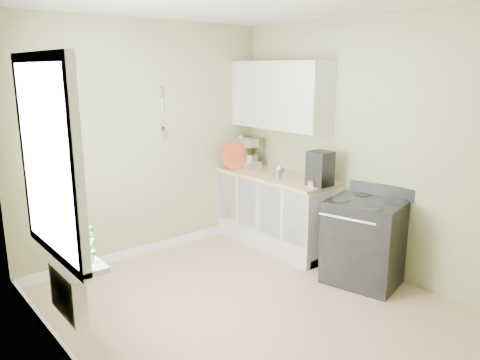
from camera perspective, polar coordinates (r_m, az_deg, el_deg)
floor at (r=4.50m, az=1.04°, el=-15.41°), size 3.20×3.60×0.02m
wall_back at (r=5.51m, az=-11.26°, el=4.70°), size 3.20×0.02×2.70m
wall_left at (r=3.25m, az=-21.05°, el=-1.94°), size 0.02×3.60×2.70m
wall_right at (r=5.20m, az=14.76°, el=4.02°), size 0.02×3.60×2.70m
base_cabinets at (r=5.82m, az=4.42°, el=-3.87°), size 0.60×1.60×0.87m
countertop at (r=5.69m, az=4.43°, el=0.49°), size 0.64×1.60×0.04m
upper_cabinets at (r=5.73m, az=4.89°, el=10.27°), size 0.35×1.40×0.80m
window at (r=3.49m, az=-22.50°, el=2.33°), size 0.06×1.14×1.44m
window_sill at (r=3.69m, az=-20.48°, el=-7.77°), size 0.18×1.14×0.04m
radiator at (r=3.76m, az=-20.24°, el=-12.79°), size 0.12×0.50×0.35m
wall_utensils at (r=5.55m, az=-9.38°, el=7.08°), size 0.02×0.14×0.58m
stove at (r=4.98m, az=14.95°, el=-7.22°), size 0.78×0.84×0.99m
stand_mixer at (r=6.08m, az=0.80°, el=3.25°), size 0.22×0.36×0.42m
kettle at (r=5.40m, az=4.70°, el=0.91°), size 0.17×0.10×0.17m
coffee_maker at (r=5.17m, az=9.72°, el=1.29°), size 0.22×0.24×0.38m
red_tray at (r=5.94m, az=-0.71°, el=3.02°), size 0.36×0.13×0.36m
jar at (r=5.10m, az=8.66°, el=-0.48°), size 0.07×0.07×0.07m
plant_a at (r=3.26m, az=-18.07°, el=-7.31°), size 0.18×0.16×0.28m
plant_b at (r=3.60m, az=-20.29°, el=-5.58°), size 0.17×0.19×0.28m
plant_c at (r=3.96m, az=-22.27°, el=-3.69°), size 0.23×0.23×0.33m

